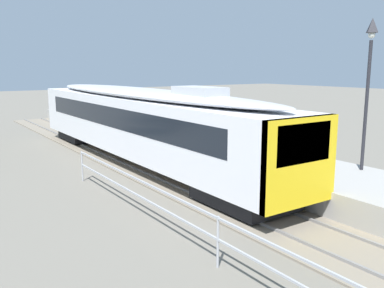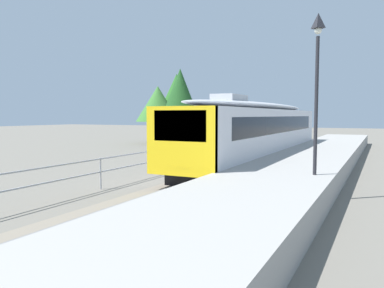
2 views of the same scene
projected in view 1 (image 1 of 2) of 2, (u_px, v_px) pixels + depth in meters
ground_plane at (203, 249)px, 10.58m from camera, size 160.00×160.00×0.00m
track_rails at (285, 223)px, 12.24m from camera, size 3.20×60.00×0.14m
commuter_train at (139, 120)px, 19.42m from camera, size 2.82×19.99×3.74m
station_platform at (353, 191)px, 13.96m from camera, size 3.90×60.00×0.90m
platform_lamp_mid_platform at (369, 66)px, 14.40m from camera, size 0.34×0.34×5.35m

